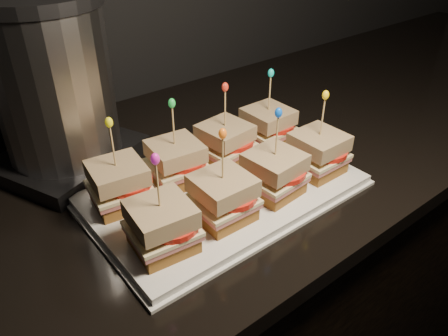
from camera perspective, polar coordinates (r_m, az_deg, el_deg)
cabinet at (r=1.32m, az=7.54°, el=-12.16°), size 2.51×0.69×0.86m
granite_slab at (r=1.05m, az=9.28°, el=5.41°), size 2.55×0.73×0.03m
platter at (r=0.77m, az=0.00°, el=-2.88°), size 0.46×0.28×0.02m
platter_rim at (r=0.78m, az=0.00°, el=-3.24°), size 0.47×0.30×0.01m
sandwich_0_bread_bot at (r=0.74m, az=-13.31°, el=-3.79°), size 0.09×0.09×0.02m
sandwich_0_ham at (r=0.73m, az=-13.47°, el=-2.81°), size 0.10×0.10×0.01m
sandwich_0_cheese at (r=0.73m, az=-13.54°, el=-2.36°), size 0.10×0.10×0.01m
sandwich_0_tomato at (r=0.72m, az=-12.55°, el=-1.76°), size 0.08×0.08×0.01m
sandwich_0_bread_top at (r=0.71m, az=-13.80°, el=-0.63°), size 0.09×0.09×0.03m
sandwich_0_pick at (r=0.69m, az=-14.28°, el=2.45°), size 0.00×0.00×0.09m
sandwich_0_frill at (r=0.67m, az=-14.79°, el=5.79°), size 0.01×0.01×0.02m
sandwich_1_bread_bot at (r=0.78m, az=-6.18°, el=-0.88°), size 0.09×0.09×0.02m
sandwich_1_ham at (r=0.77m, az=-6.25°, el=0.07°), size 0.10×0.10×0.01m
sandwich_1_cheese at (r=0.77m, az=-6.28°, el=0.51°), size 0.10×0.10×0.01m
sandwich_1_tomato at (r=0.76m, az=-5.31°, el=1.10°), size 0.08×0.08×0.01m
sandwich_1_bread_top at (r=0.75m, az=-6.40°, el=2.20°), size 0.09×0.09×0.03m
sandwich_1_pick at (r=0.73m, az=-6.61°, el=5.19°), size 0.00×0.00×0.09m
sandwich_1_frill at (r=0.71m, az=-6.83°, el=8.40°), size 0.01×0.01×0.02m
sandwich_2_bread_bot at (r=0.83m, az=0.14°, el=1.70°), size 0.09×0.09×0.02m
sandwich_2_ham at (r=0.82m, az=0.14°, el=2.62°), size 0.10×0.10×0.01m
sandwich_2_cheese at (r=0.82m, az=0.14°, el=3.05°), size 0.10×0.10×0.01m
sandwich_2_tomato at (r=0.82m, az=1.06°, el=3.60°), size 0.08×0.08×0.01m
sandwich_2_bread_top at (r=0.81m, az=0.14°, el=4.67°), size 0.09×0.09×0.03m
sandwich_2_pick at (r=0.79m, az=0.14°, el=7.51°), size 0.00×0.00×0.09m
sandwich_2_frill at (r=0.77m, az=0.15°, el=10.54°), size 0.01×0.01×0.02m
sandwich_3_bread_bot at (r=0.90m, az=5.64°, el=3.94°), size 0.08×0.08×0.02m
sandwich_3_ham at (r=0.89m, az=5.69°, el=4.81°), size 0.09×0.09×0.01m
sandwich_3_cheese at (r=0.88m, az=5.72°, el=5.21°), size 0.09×0.09×0.01m
sandwich_3_tomato at (r=0.89m, az=6.58°, el=5.72°), size 0.08×0.08×0.01m
sandwich_3_bread_top at (r=0.87m, az=5.81°, el=6.74°), size 0.08×0.08×0.03m
sandwich_3_pick at (r=0.85m, az=5.98°, el=9.41°), size 0.00×0.00×0.09m
sandwich_3_frill at (r=0.84m, az=6.15°, el=12.23°), size 0.01×0.01×0.02m
sandwich_4_bread_bot at (r=0.64m, az=-7.93°, el=-9.33°), size 0.09×0.09×0.02m
sandwich_4_ham at (r=0.63m, az=-8.04°, el=-8.30°), size 0.10×0.10×0.01m
sandwich_4_cheese at (r=0.63m, az=-8.09°, el=-7.82°), size 0.10×0.10×0.01m
sandwich_4_tomato at (r=0.63m, az=-6.91°, el=-7.15°), size 0.08×0.08×0.01m
sandwich_4_bread_top at (r=0.61m, az=-8.27°, el=-5.95°), size 0.09×0.09×0.03m
sandwich_4_pick at (r=0.59m, az=-8.61°, el=-2.57°), size 0.00×0.00×0.09m
sandwich_4_frill at (r=0.56m, az=-8.98°, el=1.18°), size 0.01×0.01×0.02m
sandwich_5_bread_bot at (r=0.69m, az=-0.16°, el=-5.63°), size 0.08×0.08×0.02m
sandwich_5_ham at (r=0.68m, az=-0.17°, el=-4.62°), size 0.09×0.09×0.01m
sandwich_5_cheese at (r=0.68m, az=-0.17°, el=-4.14°), size 0.09×0.09×0.01m
sandwich_5_tomato at (r=0.67m, az=0.95°, el=-3.49°), size 0.08×0.08×0.01m
sandwich_5_bread_top at (r=0.66m, az=-0.17°, el=-2.32°), size 0.09×0.09×0.03m
sandwich_5_pick at (r=0.64m, az=-0.18°, el=0.94°), size 0.00×0.00×0.09m
sandwich_5_frill at (r=0.61m, az=-0.18°, el=4.51°), size 0.01×0.01×0.02m
sandwich_6_bread_bot at (r=0.75m, az=6.43°, el=-2.37°), size 0.09×0.09×0.02m
sandwich_6_ham at (r=0.74m, az=6.50°, el=-1.40°), size 0.10×0.09×0.01m
sandwich_6_cheese at (r=0.74m, az=6.53°, el=-0.95°), size 0.10×0.10×0.01m
sandwich_6_tomato at (r=0.74m, az=7.56°, el=-0.34°), size 0.08×0.08×0.01m
sandwich_6_bread_top at (r=0.72m, az=6.66°, el=0.79°), size 0.09×0.09×0.03m
sandwich_6_pick at (r=0.70m, az=6.89°, el=3.86°), size 0.00×0.00×0.09m
sandwich_6_frill at (r=0.68m, az=7.13°, el=7.18°), size 0.01×0.01×0.02m
sandwich_7_bread_bot at (r=0.82m, az=11.95°, el=0.40°), size 0.08×0.08×0.02m
sandwich_7_ham at (r=0.81m, az=12.07°, el=1.32°), size 0.09×0.09×0.01m
sandwich_7_cheese at (r=0.81m, az=12.13°, el=1.74°), size 0.09×0.09×0.01m
sandwich_7_tomato at (r=0.81m, az=13.06°, el=2.29°), size 0.08×0.08×0.01m
sandwich_7_bread_top at (r=0.80m, az=12.34°, el=3.37°), size 0.08×0.08×0.03m
sandwich_7_pick at (r=0.78m, az=12.72°, el=6.22°), size 0.00×0.00×0.09m
sandwich_7_frill at (r=0.76m, az=13.13°, el=9.26°), size 0.01×0.01×0.02m
appliance_base at (r=0.91m, az=-19.55°, el=1.42°), size 0.31×0.29×0.03m
appliance_body at (r=0.84m, az=-21.42°, el=10.15°), size 0.21×0.21×0.27m
appliance at (r=0.85m, az=-21.35°, el=9.83°), size 0.25×0.21×0.32m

